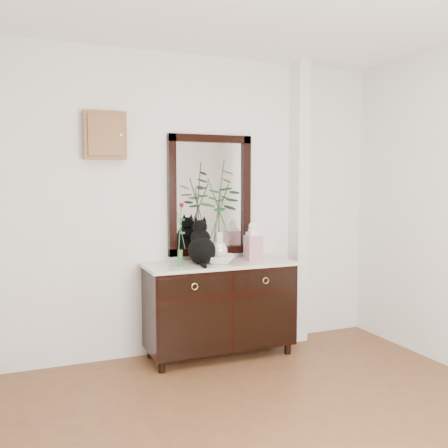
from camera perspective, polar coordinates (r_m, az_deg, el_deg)
name	(u,v)px	position (r m, az deg, el deg)	size (l,w,h in m)	color
wall_back	(199,205)	(4.58, -2.82, 2.18)	(3.60, 0.04, 2.70)	white
pilaster	(299,204)	(4.93, 8.52, 2.32)	(0.12, 0.20, 2.70)	white
sideboard	(220,304)	(4.51, -0.49, -9.12)	(1.33, 0.52, 0.82)	black
wall_mirror	(210,195)	(4.60, -1.59, 3.31)	(0.80, 0.06, 1.10)	black
key_cabinet	(105,135)	(4.34, -13.47, 9.82)	(0.35, 0.10, 0.40)	brown
cat	(202,242)	(4.34, -2.55, -2.01)	(0.27, 0.34, 0.39)	black
lotus_bowl	(219,259)	(4.39, -0.57, -4.03)	(0.29, 0.29, 0.07)	white
vase_branches	(219,210)	(4.35, -0.57, 1.60)	(0.43, 0.43, 0.89)	silver
bud_vase_rose	(180,234)	(4.21, -5.04, -1.16)	(0.07, 0.07, 0.55)	#2B6B3B
ginger_jar	(253,240)	(4.54, 3.35, -1.89)	(0.13, 0.13, 0.36)	white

